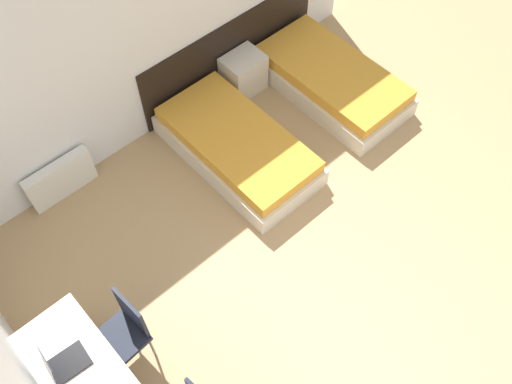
# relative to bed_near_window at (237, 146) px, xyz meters

# --- Properties ---
(ground_plane) EXTENTS (20.00, 20.00, 0.00)m
(ground_plane) POSITION_rel_bed_near_window_xyz_m (-0.42, -2.96, -0.19)
(ground_plane) COLOR tan
(wall_back) EXTENTS (6.11, 0.05, 2.70)m
(wall_back) POSITION_rel_bed_near_window_xyz_m (-0.42, 1.03, 1.16)
(wall_back) COLOR white
(wall_back) RESTS_ON ground_plane
(wall_left) EXTENTS (0.05, 4.96, 2.70)m
(wall_left) POSITION_rel_bed_near_window_xyz_m (-3.00, -0.98, 1.16)
(wall_left) COLOR white
(wall_left) RESTS_ON ground_plane
(headboard_panel) EXTENTS (2.62, 0.03, 0.90)m
(headboard_panel) POSITION_rel_bed_near_window_xyz_m (0.77, 0.99, 0.26)
(headboard_panel) COLOR black
(headboard_panel) RESTS_ON ground_plane
(bed_near_window) EXTENTS (0.99, 1.92, 0.40)m
(bed_near_window) POSITION_rel_bed_near_window_xyz_m (0.00, 0.00, 0.00)
(bed_near_window) COLOR beige
(bed_near_window) RESTS_ON ground_plane
(bed_near_door) EXTENTS (0.99, 1.92, 0.40)m
(bed_near_door) POSITION_rel_bed_near_window_xyz_m (1.54, 0.00, 0.00)
(bed_near_door) COLOR beige
(bed_near_door) RESTS_ON ground_plane
(nightstand) EXTENTS (0.49, 0.38, 0.51)m
(nightstand) POSITION_rel_bed_near_window_xyz_m (0.77, 0.77, 0.06)
(nightstand) COLOR beige
(nightstand) RESTS_ON ground_plane
(radiator) EXTENTS (0.76, 0.12, 0.48)m
(radiator) POSITION_rel_bed_near_window_xyz_m (-1.73, 0.91, 0.04)
(radiator) COLOR silver
(radiator) RESTS_ON ground_plane
(chair_near_laptop) EXTENTS (0.43, 0.43, 0.96)m
(chair_near_laptop) POSITION_rel_bed_near_window_xyz_m (-2.21, -1.07, 0.34)
(chair_near_laptop) COLOR black
(chair_near_laptop) RESTS_ON ground_plane
(laptop) EXTENTS (0.33, 0.26, 0.33)m
(laptop) POSITION_rel_bed_near_window_xyz_m (-2.75, -1.08, 0.61)
(laptop) COLOR black
(laptop) RESTS_ON desk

